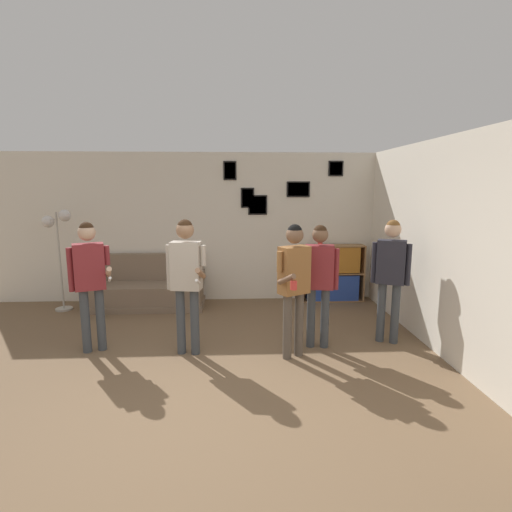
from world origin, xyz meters
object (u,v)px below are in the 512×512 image
at_px(person_player_foreground_center, 186,272).
at_px(person_spectator_near_bookshelf, 319,274).
at_px(floor_lamp, 58,233).
at_px(person_spectator_far_right, 391,268).
at_px(person_watcher_holding_cup, 294,277).
at_px(drinking_cup, 320,242).
at_px(bookshelf, 332,273).
at_px(person_player_foreground_left, 90,273).
at_px(bottle_on_floor, 102,312).
at_px(couch, 148,290).

bearing_deg(person_player_foreground_center, person_spectator_near_bookshelf, 4.58).
distance_m(floor_lamp, person_spectator_far_right, 5.31).
distance_m(person_watcher_holding_cup, drinking_cup, 2.58).
height_order(bookshelf, person_player_foreground_left, person_player_foreground_left).
relative_size(person_watcher_holding_cup, drinking_cup, 14.59).
xyz_separation_m(floor_lamp, person_spectator_far_right, (5.02, -1.69, -0.31)).
bearing_deg(person_player_foreground_left, floor_lamp, 122.33).
distance_m(person_watcher_holding_cup, bottle_on_floor, 3.42).
distance_m(person_spectator_near_bookshelf, bottle_on_floor, 3.61).
relative_size(floor_lamp, person_spectator_near_bookshelf, 1.06).
relative_size(bookshelf, floor_lamp, 0.66).
distance_m(person_player_foreground_left, drinking_cup, 3.98).
relative_size(couch, bookshelf, 1.73).
height_order(floor_lamp, person_player_foreground_left, floor_lamp).
height_order(couch, bottle_on_floor, couch).
bearing_deg(drinking_cup, person_watcher_holding_cup, -108.73).
xyz_separation_m(person_spectator_near_bookshelf, bottle_on_floor, (-3.24, 1.32, -0.89)).
bearing_deg(person_spectator_near_bookshelf, floor_lamp, 155.84).
height_order(couch, drinking_cup, drinking_cup).
bearing_deg(couch, bottle_on_floor, -133.62).
height_order(floor_lamp, person_spectator_far_right, floor_lamp).
bearing_deg(bookshelf, person_player_foreground_center, -136.30).
xyz_separation_m(couch, person_spectator_far_right, (3.61, -1.83, 0.73)).
relative_size(bookshelf, person_spectator_near_bookshelf, 0.70).
bearing_deg(couch, drinking_cup, 3.60).
xyz_separation_m(couch, person_spectator_near_bookshelf, (2.63, -1.95, 0.69)).
relative_size(person_watcher_holding_cup, person_spectator_far_right, 0.99).
xyz_separation_m(person_watcher_holding_cup, person_spectator_far_right, (1.35, 0.42, 0.01)).
xyz_separation_m(bookshelf, person_spectator_far_right, (0.27, -2.03, 0.51)).
height_order(couch, person_player_foreground_center, person_player_foreground_center).
height_order(person_player_foreground_left, drinking_cup, person_player_foreground_left).
relative_size(floor_lamp, person_watcher_holding_cup, 1.04).
relative_size(couch, person_player_foreground_left, 1.18).
relative_size(floor_lamp, person_spectator_far_right, 1.03).
bearing_deg(bottle_on_floor, bookshelf, 11.86).
relative_size(person_spectator_near_bookshelf, drinking_cup, 14.25).
xyz_separation_m(floor_lamp, person_spectator_near_bookshelf, (4.04, -1.81, -0.35)).
height_order(floor_lamp, bottle_on_floor, floor_lamp).
bearing_deg(bookshelf, person_player_foreground_left, -149.32).
xyz_separation_m(floor_lamp, bottle_on_floor, (0.80, -0.49, -1.24)).
distance_m(person_spectator_far_right, bottle_on_floor, 4.48).
xyz_separation_m(couch, bottle_on_floor, (-0.60, -0.63, -0.20)).
bearing_deg(bookshelf, person_spectator_near_bookshelf, -108.24).
relative_size(person_player_foreground_left, person_spectator_near_bookshelf, 1.03).
bearing_deg(person_watcher_holding_cup, couch, 135.19).
xyz_separation_m(person_player_foreground_left, person_spectator_near_bookshelf, (2.90, -0.01, -0.04)).
bearing_deg(person_spectator_far_right, person_player_foreground_center, -174.59).
height_order(bookshelf, drinking_cup, drinking_cup).
bearing_deg(person_player_foreground_center, bottle_on_floor, 137.00).
height_order(person_player_foreground_left, person_watcher_holding_cup, person_player_foreground_left).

